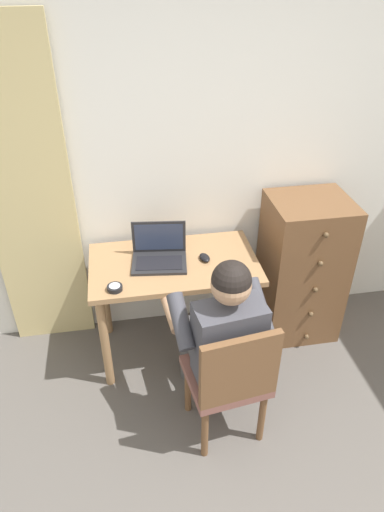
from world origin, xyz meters
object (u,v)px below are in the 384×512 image
object	(u,v)px
chair	(230,378)
desk_clock	(115,288)
dresser	(302,268)
person_seated	(220,330)
computer_mouse	(205,258)
laptop	(159,254)
desk	(174,277)

from	to	relation	value
chair	desk_clock	size ratio (longest dim) A/B	9.59
dresser	person_seated	world-z (taller)	person_seated
computer_mouse	desk_clock	world-z (taller)	computer_mouse
desk_clock	computer_mouse	bearing A→B (deg)	20.72
computer_mouse	chair	bearing A→B (deg)	-100.83
person_seated	computer_mouse	distance (m)	0.57
computer_mouse	laptop	bearing A→B (deg)	161.55
chair	desk_clock	xyz separation A→B (m)	(-0.57, 0.53, 0.28)
person_seated	computer_mouse	xyz separation A→B (m)	(0.02, 0.56, 0.10)
computer_mouse	dresser	bearing A→B (deg)	-3.55
chair	person_seated	bearing A→B (deg)	96.69
dresser	laptop	bearing A→B (deg)	-176.98
dresser	computer_mouse	xyz separation A→B (m)	(-0.72, -0.09, 0.23)
desk	dresser	bearing A→B (deg)	5.19
person_seated	computer_mouse	world-z (taller)	person_seated
computer_mouse	desk_clock	xyz separation A→B (m)	(-0.57, -0.22, -0.00)
desk	desk_clock	size ratio (longest dim) A/B	11.81
computer_mouse	desk_clock	distance (m)	0.61
desk	computer_mouse	world-z (taller)	computer_mouse
dresser	person_seated	distance (m)	1.00
chair	laptop	bearing A→B (deg)	109.99
desk_clock	chair	bearing A→B (deg)	-42.63
dresser	person_seated	size ratio (longest dim) A/B	0.89
desk	laptop	size ratio (longest dim) A/B	2.88
dresser	laptop	xyz separation A→B (m)	(-1.00, -0.05, 0.27)
desk_clock	laptop	bearing A→B (deg)	41.52
dresser	chair	xyz separation A→B (m)	(-0.72, -0.84, -0.05)
chair	computer_mouse	xyz separation A→B (m)	(0.00, 0.74, 0.28)
laptop	computer_mouse	world-z (taller)	laptop
desk	laptop	bearing A→B (deg)	161.05
dresser	computer_mouse	world-z (taller)	dresser
chair	laptop	world-z (taller)	laptop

